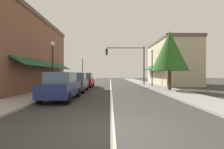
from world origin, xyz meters
The scene contains 14 objects.
ground_plane centered at (0.00, 18.00, 0.00)m, with size 80.00×80.00×0.00m, color #33302D.
sidewalk_left centered at (-5.50, 18.00, 0.06)m, with size 2.60×56.00×0.12m, color gray.
sidewalk_right centered at (5.50, 18.00, 0.06)m, with size 2.60×56.00×0.12m, color gray.
lane_center_stripe centered at (0.00, 18.00, 0.00)m, with size 0.14×52.00×0.01m, color silver.
storefront_left_block centered at (-9.33, 12.00, 3.67)m, with size 6.37×14.20×7.34m.
storefront_right_block centered at (9.18, 20.00, 3.31)m, with size 6.09×10.20×6.60m.
parked_car_nearest_left centered at (-3.16, 5.64, 0.88)m, with size 1.80×4.11×1.77m.
parked_car_second_left centered at (-3.16, 10.43, 0.88)m, with size 1.88×4.15×1.77m.
parked_car_third_left centered at (-3.13, 15.67, 0.88)m, with size 1.79×4.11×1.77m.
traffic_signal_mast_arm centered at (2.83, 18.65, 3.88)m, with size 5.62×0.50×5.62m.
street_lamp_left_near centered at (-4.86, 8.87, 2.95)m, with size 0.36×0.36×4.32m.
street_lamp_right_mid centered at (5.07, 15.21, 3.12)m, with size 0.36×0.36×4.61m.
street_lamp_left_far centered at (-5.07, 24.71, 3.05)m, with size 0.36×0.36×4.50m.
tree_right_near centered at (5.66, 10.93, 3.86)m, with size 3.48×3.48×5.79m.
Camera 1 is at (-0.07, -4.70, 1.69)m, focal length 26.14 mm.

